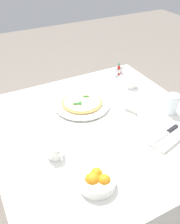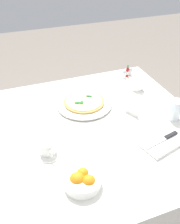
{
  "view_description": "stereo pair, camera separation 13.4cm",
  "coord_description": "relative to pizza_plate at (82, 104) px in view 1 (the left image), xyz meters",
  "views": [
    {
      "loc": [
        0.5,
        0.86,
        1.56
      ],
      "look_at": [
        0.0,
        -0.1,
        0.77
      ],
      "focal_mm": 40.09,
      "sensor_mm": 36.0,
      "label": 1
    },
    {
      "loc": [
        0.38,
        0.92,
        1.56
      ],
      "look_at": [
        0.0,
        -0.1,
        0.77
      ],
      "focal_mm": 40.09,
      "sensor_mm": 36.0,
      "label": 2
    }
  ],
  "objects": [
    {
      "name": "citrus_bowl",
      "position": [
        0.19,
        0.52,
        0.02
      ],
      "size": [
        0.15,
        0.15,
        0.07
      ],
      "color": "white",
      "rests_on": "dining_table"
    },
    {
      "name": "pepper_shaker",
      "position": [
        -0.42,
        -0.24,
        0.01
      ],
      "size": [
        0.03,
        0.03,
        0.06
      ],
      "color": "white",
      "rests_on": "dining_table"
    },
    {
      "name": "dinner_knife",
      "position": [
        -0.25,
        0.43,
        0.01
      ],
      "size": [
        0.19,
        0.06,
        0.01
      ],
      "rotation": [
        0.0,
        0.0,
        0.21
      ],
      "color": "silver",
      "rests_on": "napkin_folded"
    },
    {
      "name": "salt_shaker",
      "position": [
        -0.37,
        -0.22,
        0.01
      ],
      "size": [
        0.03,
        0.03,
        0.06
      ],
      "color": "white",
      "rests_on": "dining_table"
    },
    {
      "name": "ground_plane",
      "position": [
        -0.0,
        0.2,
        -0.76
      ],
      "size": [
        8.0,
        8.0,
        0.0
      ],
      "primitive_type": "plane",
      "color": "slate"
    },
    {
      "name": "pizza_plate",
      "position": [
        0.0,
        0.0,
        0.0
      ],
      "size": [
        0.32,
        0.32,
        0.02
      ],
      "color": "white",
      "rests_on": "dining_table"
    },
    {
      "name": "pizza",
      "position": [
        0.0,
        0.0,
        0.01
      ],
      "size": [
        0.23,
        0.23,
        0.02
      ],
      "color": "tan",
      "rests_on": "pizza_plate"
    },
    {
      "name": "coffee_cup_right_edge",
      "position": [
        0.27,
        0.3,
        0.02
      ],
      "size": [
        0.13,
        0.13,
        0.07
      ],
      "color": "white",
      "rests_on": "dining_table"
    },
    {
      "name": "menu_card",
      "position": [
        -0.21,
        0.18,
        0.02
      ],
      "size": [
        0.04,
        0.08,
        0.06
      ],
      "rotation": [
        0.0,
        0.0,
        5.17
      ],
      "color": "white",
      "rests_on": "dining_table"
    },
    {
      "name": "dining_table",
      "position": [
        -0.0,
        0.2,
        -0.15
      ],
      "size": [
        1.07,
        1.07,
        0.75
      ],
      "color": "white",
      "rests_on": "ground_plane"
    },
    {
      "name": "hot_sauce_bottle",
      "position": [
        -0.39,
        -0.23,
        0.02
      ],
      "size": [
        0.02,
        0.02,
        0.08
      ],
      "color": "#B7140F",
      "rests_on": "dining_table"
    },
    {
      "name": "coffee_cup_center_back",
      "position": [
        -0.37,
        -0.04,
        0.02
      ],
      "size": [
        0.13,
        0.13,
        0.06
      ],
      "color": "white",
      "rests_on": "dining_table"
    },
    {
      "name": "napkin_folded",
      "position": [
        -0.25,
        0.43,
        -0.0
      ],
      "size": [
        0.25,
        0.18,
        0.02
      ],
      "rotation": [
        0.0,
        0.0,
        0.25
      ],
      "color": "white",
      "rests_on": "dining_table"
    },
    {
      "name": "water_glass_far_right",
      "position": [
        -0.41,
        0.28,
        0.04
      ],
      "size": [
        0.06,
        0.06,
        0.11
      ],
      "color": "white",
      "rests_on": "dining_table"
    }
  ]
}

